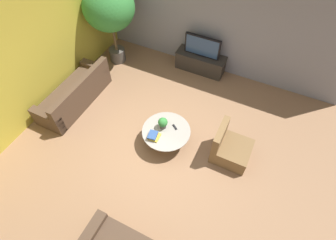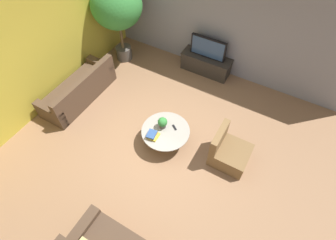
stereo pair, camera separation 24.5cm
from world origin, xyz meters
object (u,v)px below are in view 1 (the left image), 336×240
(couch_by_wall, at_px, (75,94))
(potted_plant_tabletop, at_px, (163,123))
(television, at_px, (202,46))
(media_console, at_px, (200,62))
(potted_palm_tall, at_px, (109,9))
(coffee_table, at_px, (166,134))
(armchair_wicker, at_px, (230,148))

(couch_by_wall, xyz_separation_m, potted_plant_tabletop, (2.61, -0.04, 0.31))
(television, relative_size, potted_plant_tabletop, 3.56)
(media_console, relative_size, potted_palm_tall, 0.62)
(media_console, distance_m, coffee_table, 2.77)
(potted_palm_tall, bearing_deg, potted_plant_tabletop, -38.08)
(coffee_table, height_order, potted_palm_tall, potted_palm_tall)
(coffee_table, height_order, armchair_wicker, armchair_wicker)
(media_console, bearing_deg, armchair_wicker, -55.84)
(media_console, height_order, coffee_table, media_console)
(media_console, xyz_separation_m, coffee_table, (0.24, -2.76, 0.02))
(television, height_order, potted_plant_tabletop, television)
(media_console, relative_size, potted_plant_tabletop, 5.01)
(television, relative_size, potted_palm_tall, 0.44)
(potted_plant_tabletop, bearing_deg, armchair_wicker, 8.09)
(media_console, bearing_deg, television, -90.00)
(potted_palm_tall, distance_m, potted_plant_tabletop, 3.45)
(coffee_table, xyz_separation_m, potted_plant_tabletop, (-0.11, 0.06, 0.28))
(television, relative_size, armchair_wicker, 1.19)
(couch_by_wall, bearing_deg, television, 136.92)
(potted_palm_tall, bearing_deg, armchair_wicker, -23.54)
(potted_palm_tall, height_order, potted_plant_tabletop, potted_palm_tall)
(potted_plant_tabletop, bearing_deg, media_console, 92.69)
(couch_by_wall, relative_size, potted_plant_tabletop, 7.53)
(coffee_table, bearing_deg, potted_palm_tall, 142.27)
(media_console, height_order, television, television)
(television, bearing_deg, potted_plant_tabletop, -87.31)
(couch_by_wall, height_order, potted_plant_tabletop, couch_by_wall)
(media_console, distance_m, couch_by_wall, 3.63)
(coffee_table, distance_m, couch_by_wall, 2.72)
(armchair_wicker, bearing_deg, coffee_table, 101.00)
(television, distance_m, coffee_table, 2.82)
(television, distance_m, armchair_wicker, 3.05)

